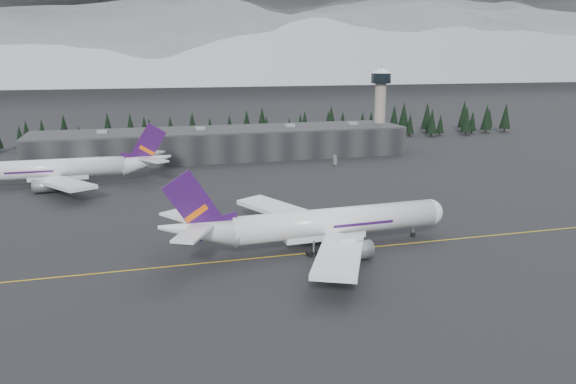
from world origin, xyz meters
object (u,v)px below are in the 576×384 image
object	(u,v)px
control_tower	(380,100)
gse_vehicle_b	(335,164)
gse_vehicle_a	(97,172)
jet_main	(312,224)
terminal	(224,143)
jet_parked	(67,168)

from	to	relation	value
control_tower	gse_vehicle_b	xyz separation A→B (m)	(-34.20, -33.17, -22.67)
gse_vehicle_a	gse_vehicle_b	distance (m)	93.28
jet_main	gse_vehicle_a	distance (m)	115.61
terminal	control_tower	xyz separation A→B (m)	(75.00, 3.00, 17.11)
terminal	jet_parked	world-z (taller)	jet_parked
gse_vehicle_a	jet_main	bearing A→B (deg)	-79.85
control_tower	gse_vehicle_a	bearing A→B (deg)	-169.26
terminal	gse_vehicle_a	xyz separation A→B (m)	(-52.03, -21.11, -5.65)
terminal	gse_vehicle_a	distance (m)	56.43
gse_vehicle_a	gse_vehicle_b	world-z (taller)	gse_vehicle_b
gse_vehicle_a	control_tower	bearing A→B (deg)	-6.17
terminal	jet_main	bearing A→B (deg)	-89.76
gse_vehicle_b	control_tower	bearing A→B (deg)	109.14
jet_main	gse_vehicle_a	xyz separation A→B (m)	(-52.55, 102.85, -5.09)
jet_parked	gse_vehicle_b	distance (m)	101.66
jet_parked	gse_vehicle_b	bearing A→B (deg)	-175.04
control_tower	gse_vehicle_b	bearing A→B (deg)	-135.87
control_tower	gse_vehicle_a	xyz separation A→B (m)	(-127.03, -24.11, -22.75)
jet_parked	gse_vehicle_b	xyz separation A→B (m)	(101.15, 8.81, -5.09)
gse_vehicle_b	gse_vehicle_a	bearing A→B (deg)	-120.56
jet_parked	gse_vehicle_a	size ratio (longest dim) A/B	14.94
jet_main	jet_parked	distance (m)	104.53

